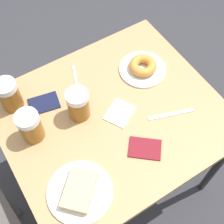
% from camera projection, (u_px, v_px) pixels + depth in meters
% --- Properties ---
extents(ground_plane, '(8.00, 8.00, 0.00)m').
position_uv_depth(ground_plane, '(112.00, 174.00, 1.90)').
color(ground_plane, '#333338').
extents(table, '(0.78, 0.90, 0.71)m').
position_uv_depth(table, '(112.00, 122.00, 1.36)').
color(table, tan).
rests_on(table, ground_plane).
extents(plate_with_cake, '(0.24, 0.24, 0.05)m').
position_uv_depth(plate_with_cake, '(80.00, 191.00, 1.11)').
color(plate_with_cake, white).
rests_on(plate_with_cake, table).
extents(plate_with_donut, '(0.21, 0.21, 0.05)m').
position_uv_depth(plate_with_donut, '(143.00, 67.00, 1.41)').
color(plate_with_donut, white).
rests_on(plate_with_donut, table).
extents(beer_mug_left, '(0.09, 0.09, 0.14)m').
position_uv_depth(beer_mug_left, '(30.00, 126.00, 1.19)').
color(beer_mug_left, '#8C5619').
rests_on(beer_mug_left, table).
extents(beer_mug_center, '(0.09, 0.09, 0.14)m').
position_uv_depth(beer_mug_center, '(78.00, 104.00, 1.24)').
color(beer_mug_center, '#8C5619').
rests_on(beer_mug_center, table).
extents(beer_mug_right, '(0.09, 0.09, 0.14)m').
position_uv_depth(beer_mug_right, '(9.00, 95.00, 1.26)').
color(beer_mug_right, '#8C5619').
rests_on(beer_mug_right, table).
extents(napkin_folded, '(0.14, 0.15, 0.00)m').
position_uv_depth(napkin_folded, '(120.00, 113.00, 1.30)').
color(napkin_folded, white).
rests_on(napkin_folded, table).
extents(fork, '(0.17, 0.07, 0.00)m').
position_uv_depth(fork, '(76.00, 81.00, 1.39)').
color(fork, silver).
rests_on(fork, table).
extents(knife, '(0.08, 0.19, 0.00)m').
position_uv_depth(knife, '(171.00, 114.00, 1.30)').
color(knife, silver).
rests_on(knife, table).
extents(passport_near_edge, '(0.11, 0.14, 0.01)m').
position_uv_depth(passport_near_edge, '(44.00, 103.00, 1.32)').
color(passport_near_edge, '#141938').
rests_on(passport_near_edge, table).
extents(passport_far_edge, '(0.15, 0.15, 0.01)m').
position_uv_depth(passport_far_edge, '(145.00, 148.00, 1.21)').
color(passport_far_edge, maroon).
rests_on(passport_far_edge, table).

